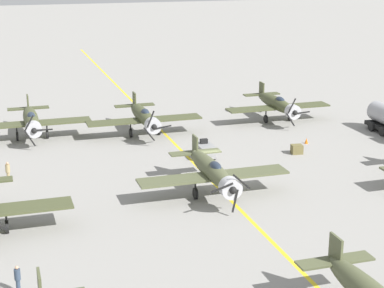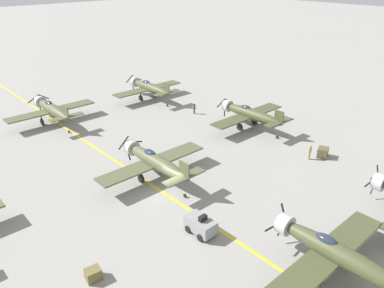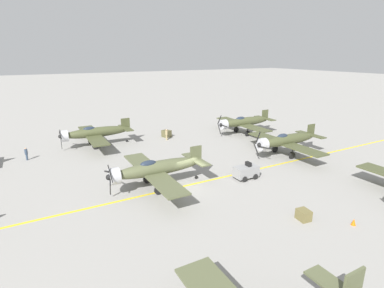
% 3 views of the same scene
% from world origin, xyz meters
% --- Properties ---
extents(ground_plane, '(400.00, 400.00, 0.00)m').
position_xyz_m(ground_plane, '(0.00, 0.00, 0.00)').
color(ground_plane, gray).
extents(taxiway_stripe, '(0.30, 160.00, 0.01)m').
position_xyz_m(taxiway_stripe, '(0.00, 0.00, 0.00)').
color(taxiway_stripe, yellow).
rests_on(taxiway_stripe, ground).
extents(airplane_near_right, '(12.00, 9.98, 3.65)m').
position_xyz_m(airplane_near_right, '(13.53, -17.43, 2.01)').
color(airplane_near_right, '#474C2E').
rests_on(airplane_near_right, ground).
extents(airplane_mid_center, '(12.00, 9.98, 3.65)m').
position_xyz_m(airplane_mid_center, '(1.02, 3.29, 2.01)').
color(airplane_mid_center, '#54593A').
rests_on(airplane_mid_center, ground).
extents(airplane_near_left, '(12.00, 9.98, 3.65)m').
position_xyz_m(airplane_near_left, '(-13.54, -16.57, 2.01)').
color(airplane_near_left, '#464B2C').
rests_on(airplane_near_left, ground).
extents(airplane_near_center, '(12.00, 9.98, 3.69)m').
position_xyz_m(airplane_near_center, '(2.19, -15.38, 2.01)').
color(airplane_near_center, '#464B2C').
rests_on(airplane_near_center, ground).
extents(tow_tractor, '(1.57, 2.60, 1.79)m').
position_xyz_m(tow_tractor, '(-1.41, -5.98, 0.79)').
color(tow_tractor, gray).
rests_on(tow_tractor, ground).
extents(ground_crew_walking, '(0.38, 0.38, 1.73)m').
position_xyz_m(ground_crew_walking, '(16.30, -4.73, 0.95)').
color(ground_crew_walking, tan).
rests_on(ground_crew_walking, ground).
extents(ground_crew_inspecting, '(0.35, 0.35, 1.62)m').
position_xyz_m(ground_crew_inspecting, '(16.38, 14.34, 0.89)').
color(ground_crew_inspecting, '#334256').
rests_on(ground_crew_inspecting, ground).
extents(supply_crate_mid_lane, '(1.14, 0.99, 0.87)m').
position_xyz_m(supply_crate_mid_lane, '(-10.26, -4.70, 0.43)').
color(supply_crate_mid_lane, brown).
rests_on(supply_crate_mid_lane, ground).
extents(traffic_cone, '(0.36, 0.36, 0.55)m').
position_xyz_m(traffic_cone, '(-12.69, -7.47, 0.28)').
color(traffic_cone, orange).
rests_on(traffic_cone, ground).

